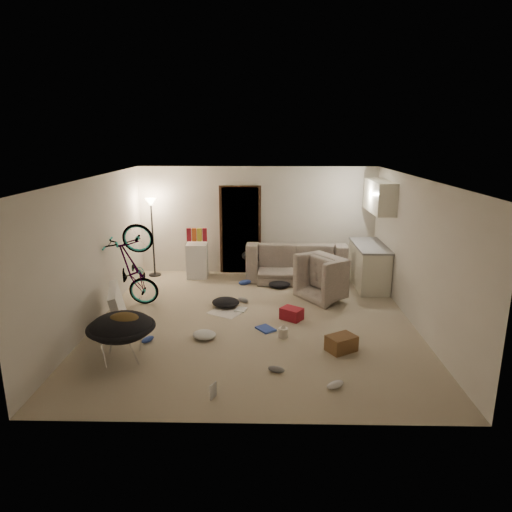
{
  "coord_description": "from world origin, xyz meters",
  "views": [
    {
      "loc": [
        0.19,
        -7.52,
        3.17
      ],
      "look_at": [
        0.02,
        0.6,
        1.02
      ],
      "focal_mm": 32.0,
      "sensor_mm": 36.0,
      "label": 1
    }
  ],
  "objects_px": {
    "floor_lamp": "(152,220)",
    "saucer_chair": "(122,333)",
    "armchair": "(333,281)",
    "bicycle": "(134,284)",
    "drink_case_a": "(341,343)",
    "mini_fridge": "(197,260)",
    "juicer": "(283,332)",
    "sofa": "(296,265)",
    "kitchen_counter": "(369,266)",
    "drink_case_b": "(292,314)",
    "tv_box": "(118,308)"
  },
  "relations": [
    {
      "from": "juicer",
      "to": "drink_case_a",
      "type": "bearing_deg",
      "value": -27.89
    },
    {
      "from": "saucer_chair",
      "to": "juicer",
      "type": "height_order",
      "value": "saucer_chair"
    },
    {
      "from": "armchair",
      "to": "mini_fridge",
      "type": "bearing_deg",
      "value": 33.11
    },
    {
      "from": "floor_lamp",
      "to": "drink_case_b",
      "type": "relative_size",
      "value": 5.0
    },
    {
      "from": "drink_case_a",
      "to": "drink_case_b",
      "type": "bearing_deg",
      "value": 88.33
    },
    {
      "from": "tv_box",
      "to": "drink_case_b",
      "type": "xyz_separation_m",
      "value": [
        2.96,
        0.41,
        -0.24
      ]
    },
    {
      "from": "sofa",
      "to": "armchair",
      "type": "height_order",
      "value": "armchair"
    },
    {
      "from": "bicycle",
      "to": "drink_case_a",
      "type": "relative_size",
      "value": 3.93
    },
    {
      "from": "kitchen_counter",
      "to": "drink_case_b",
      "type": "relative_size",
      "value": 4.15
    },
    {
      "from": "sofa",
      "to": "juicer",
      "type": "distance_m",
      "value": 3.18
    },
    {
      "from": "kitchen_counter",
      "to": "mini_fridge",
      "type": "relative_size",
      "value": 1.89
    },
    {
      "from": "bicycle",
      "to": "saucer_chair",
      "type": "xyz_separation_m",
      "value": [
        0.42,
        -2.14,
        -0.02
      ]
    },
    {
      "from": "kitchen_counter",
      "to": "drink_case_b",
      "type": "xyz_separation_m",
      "value": [
        -1.77,
        -1.93,
        -0.34
      ]
    },
    {
      "from": "armchair",
      "to": "mini_fridge",
      "type": "relative_size",
      "value": 1.26
    },
    {
      "from": "bicycle",
      "to": "drink_case_b",
      "type": "relative_size",
      "value": 4.59
    },
    {
      "from": "floor_lamp",
      "to": "saucer_chair",
      "type": "xyz_separation_m",
      "value": [
        0.52,
        -4.14,
        -0.89
      ]
    },
    {
      "from": "tv_box",
      "to": "juicer",
      "type": "relative_size",
      "value": 4.64
    },
    {
      "from": "drink_case_b",
      "to": "juicer",
      "type": "relative_size",
      "value": 1.59
    },
    {
      "from": "bicycle",
      "to": "juicer",
      "type": "relative_size",
      "value": 7.32
    },
    {
      "from": "tv_box",
      "to": "kitchen_counter",
      "type": "bearing_deg",
      "value": 10.06
    },
    {
      "from": "tv_box",
      "to": "drink_case_b",
      "type": "height_order",
      "value": "tv_box"
    },
    {
      "from": "floor_lamp",
      "to": "mini_fridge",
      "type": "height_order",
      "value": "floor_lamp"
    },
    {
      "from": "sofa",
      "to": "bicycle",
      "type": "distance_m",
      "value": 3.66
    },
    {
      "from": "bicycle",
      "to": "tv_box",
      "type": "height_order",
      "value": "bicycle"
    },
    {
      "from": "armchair",
      "to": "juicer",
      "type": "distance_m",
      "value": 2.28
    },
    {
      "from": "kitchen_counter",
      "to": "saucer_chair",
      "type": "relative_size",
      "value": 1.53
    },
    {
      "from": "saucer_chair",
      "to": "drink_case_b",
      "type": "bearing_deg",
      "value": 31.4
    },
    {
      "from": "sofa",
      "to": "juicer",
      "type": "bearing_deg",
      "value": 85.16
    },
    {
      "from": "drink_case_a",
      "to": "juicer",
      "type": "bearing_deg",
      "value": 120.97
    },
    {
      "from": "armchair",
      "to": "bicycle",
      "type": "relative_size",
      "value": 0.6
    },
    {
      "from": "kitchen_counter",
      "to": "tv_box",
      "type": "xyz_separation_m",
      "value": [
        -4.73,
        -2.34,
        -0.09
      ]
    },
    {
      "from": "armchair",
      "to": "drink_case_a",
      "type": "distance_m",
      "value": 2.47
    },
    {
      "from": "armchair",
      "to": "tv_box",
      "type": "relative_size",
      "value": 0.95
    },
    {
      "from": "drink_case_b",
      "to": "drink_case_a",
      "type": "bearing_deg",
      "value": -25.01
    },
    {
      "from": "drink_case_b",
      "to": "tv_box",
      "type": "bearing_deg",
      "value": -136.65
    },
    {
      "from": "sofa",
      "to": "mini_fridge",
      "type": "distance_m",
      "value": 2.26
    },
    {
      "from": "mini_fridge",
      "to": "kitchen_counter",
      "type": "bearing_deg",
      "value": -11.05
    },
    {
      "from": "armchair",
      "to": "saucer_chair",
      "type": "height_order",
      "value": "saucer_chair"
    },
    {
      "from": "kitchen_counter",
      "to": "bicycle",
      "type": "xyz_separation_m",
      "value": [
        -4.73,
        -1.35,
        -0.0
      ]
    },
    {
      "from": "floor_lamp",
      "to": "juicer",
      "type": "bearing_deg",
      "value": -49.2
    },
    {
      "from": "juicer",
      "to": "saucer_chair",
      "type": "bearing_deg",
      "value": -161.45
    },
    {
      "from": "drink_case_a",
      "to": "mini_fridge",
      "type": "bearing_deg",
      "value": 95.26
    },
    {
      "from": "floor_lamp",
      "to": "sofa",
      "type": "bearing_deg",
      "value": -3.49
    },
    {
      "from": "mini_fridge",
      "to": "bicycle",
      "type": "bearing_deg",
      "value": -118.76
    },
    {
      "from": "floor_lamp",
      "to": "armchair",
      "type": "bearing_deg",
      "value": -18.82
    },
    {
      "from": "kitchen_counter",
      "to": "drink_case_b",
      "type": "height_order",
      "value": "kitchen_counter"
    },
    {
      "from": "floor_lamp",
      "to": "juicer",
      "type": "xyz_separation_m",
      "value": [
        2.89,
        -3.34,
        -1.21
      ]
    },
    {
      "from": "mini_fridge",
      "to": "floor_lamp",
      "type": "bearing_deg",
      "value": 171.58
    },
    {
      "from": "saucer_chair",
      "to": "floor_lamp",
      "type": "bearing_deg",
      "value": 97.14
    },
    {
      "from": "floor_lamp",
      "to": "kitchen_counter",
      "type": "xyz_separation_m",
      "value": [
        4.83,
        -0.65,
        -0.87
      ]
    }
  ]
}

